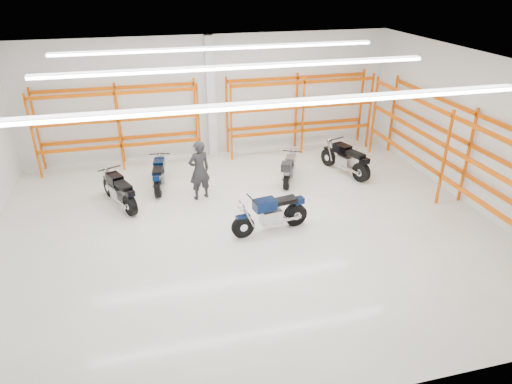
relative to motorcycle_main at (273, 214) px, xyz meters
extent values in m
plane|color=beige|center=(-0.68, 0.31, -0.52)|extent=(14.00, 14.00, 0.00)
cube|color=white|center=(-0.68, 6.31, 1.73)|extent=(14.00, 0.02, 4.50)
cube|color=white|center=(-0.68, -5.69, 1.73)|extent=(14.00, 0.02, 4.50)
cube|color=white|center=(6.32, 0.31, 1.73)|extent=(0.02, 12.00, 4.50)
cube|color=white|center=(-0.68, 0.31, 3.98)|extent=(14.00, 12.00, 0.02)
cube|color=white|center=(-0.68, -2.69, 3.88)|extent=(10.00, 0.22, 0.10)
cube|color=white|center=(-0.68, 0.81, 3.88)|extent=(10.00, 0.22, 0.10)
cube|color=white|center=(-0.68, 3.81, 3.88)|extent=(10.00, 0.22, 0.10)
cylinder|color=black|center=(-0.90, -0.15, -0.20)|extent=(0.66, 0.24, 0.64)
cylinder|color=black|center=(0.68, 0.12, -0.19)|extent=(0.69, 0.30, 0.66)
cylinder|color=silver|center=(-0.90, -0.15, -0.20)|extent=(0.24, 0.18, 0.21)
cylinder|color=silver|center=(0.68, 0.12, -0.19)|extent=(0.27, 0.25, 0.24)
cube|color=#09173A|center=(-0.90, -0.15, 0.12)|extent=(0.41, 0.22, 0.06)
cube|color=#B7B7BC|center=(-0.08, -0.01, -0.07)|extent=(0.62, 0.48, 0.41)
cube|color=#A5A5AA|center=(0.33, 0.06, -0.18)|extent=(0.76, 0.25, 0.09)
cube|color=#09173A|center=(-0.27, -0.04, 0.34)|extent=(0.65, 0.46, 0.30)
cube|color=black|center=(0.33, 0.06, 0.34)|extent=(0.75, 0.44, 0.13)
cube|color=#09173A|center=(0.77, 0.14, 0.25)|extent=(0.31, 0.28, 0.17)
cylinder|color=black|center=(-0.62, -0.10, 0.57)|extent=(0.17, 0.75, 0.04)
sphere|color=silver|center=(-0.94, -0.16, 0.40)|extent=(0.20, 0.20, 0.20)
cylinder|color=silver|center=(0.40, -0.10, -0.18)|extent=(0.81, 0.23, 0.10)
cylinder|color=black|center=(-4.51, 3.31, -0.21)|extent=(0.38, 0.62, 0.63)
cylinder|color=black|center=(-3.86, 1.88, -0.20)|extent=(0.44, 0.67, 0.65)
cylinder|color=silver|center=(-4.51, 3.31, -0.21)|extent=(0.22, 0.25, 0.21)
cylinder|color=silver|center=(-3.86, 1.88, -0.20)|extent=(0.29, 0.30, 0.23)
cube|color=black|center=(-4.51, 3.31, 0.11)|extent=(0.30, 0.41, 0.06)
cube|color=#B7B7BC|center=(-4.17, 2.57, -0.08)|extent=(0.57, 0.65, 0.40)
cube|color=#A5A5AA|center=(-4.01, 2.21, -0.19)|extent=(0.42, 0.72, 0.08)
cube|color=black|center=(-4.25, 2.74, 0.32)|extent=(0.57, 0.68, 0.29)
cube|color=black|center=(-4.01, 2.21, 0.32)|extent=(0.57, 0.76, 0.13)
cube|color=black|center=(-3.83, 1.81, 0.23)|extent=(0.32, 0.34, 0.17)
cylinder|color=black|center=(-4.40, 3.07, 0.55)|extent=(0.68, 0.34, 0.04)
sphere|color=silver|center=(-4.53, 3.35, 0.38)|extent=(0.20, 0.20, 0.20)
cylinder|color=silver|center=(-4.14, 2.10, -0.19)|extent=(0.41, 0.75, 0.09)
cylinder|color=black|center=(-2.78, 4.35, -0.23)|extent=(0.20, 0.60, 0.59)
cylinder|color=black|center=(-3.00, 2.90, -0.22)|extent=(0.27, 0.63, 0.61)
cylinder|color=silver|center=(-2.78, 4.35, -0.23)|extent=(0.16, 0.21, 0.20)
cylinder|color=silver|center=(-3.00, 2.90, -0.22)|extent=(0.23, 0.24, 0.21)
cube|color=#031640|center=(-2.78, 4.35, 0.07)|extent=(0.20, 0.37, 0.06)
cube|color=#B7B7BC|center=(-2.89, 3.59, -0.11)|extent=(0.42, 0.56, 0.37)
cube|color=#A5A5AA|center=(-2.95, 3.23, -0.21)|extent=(0.22, 0.69, 0.08)
cube|color=#031640|center=(-2.87, 3.77, 0.26)|extent=(0.41, 0.59, 0.27)
cube|color=black|center=(-2.95, 3.23, 0.26)|extent=(0.39, 0.68, 0.12)
cube|color=#031640|center=(-3.01, 2.82, 0.18)|extent=(0.25, 0.28, 0.16)
cylinder|color=black|center=(-2.82, 4.10, 0.48)|extent=(0.68, 0.14, 0.04)
sphere|color=silver|center=(-2.77, 4.39, 0.32)|extent=(0.19, 0.19, 0.19)
cylinder|color=silver|center=(-3.11, 3.21, -0.21)|extent=(0.20, 0.74, 0.09)
cylinder|color=black|center=(1.76, 3.63, -0.25)|extent=(0.34, 0.53, 0.54)
cylinder|color=black|center=(1.16, 2.42, -0.24)|extent=(0.39, 0.57, 0.56)
cylinder|color=silver|center=(1.76, 3.63, -0.25)|extent=(0.19, 0.22, 0.18)
cylinder|color=silver|center=(1.16, 2.42, -0.24)|extent=(0.25, 0.26, 0.20)
cube|color=gray|center=(1.76, 3.63, 0.02)|extent=(0.26, 0.35, 0.05)
cube|color=#B7B7BC|center=(1.45, 3.00, -0.14)|extent=(0.50, 0.56, 0.34)
cube|color=#A5A5AA|center=(1.30, 2.70, -0.23)|extent=(0.38, 0.61, 0.07)
cube|color=gray|center=(1.52, 3.15, 0.20)|extent=(0.50, 0.59, 0.25)
cube|color=black|center=(1.30, 2.70, 0.20)|extent=(0.51, 0.65, 0.11)
cube|color=gray|center=(1.13, 2.36, 0.13)|extent=(0.28, 0.30, 0.14)
cylinder|color=black|center=(1.65, 3.42, 0.40)|extent=(0.58, 0.31, 0.03)
sphere|color=silver|center=(1.77, 3.67, 0.25)|extent=(0.17, 0.17, 0.17)
cylinder|color=silver|center=(1.15, 2.73, -0.23)|extent=(0.37, 0.64, 0.08)
cube|color=black|center=(1.08, 2.26, 0.36)|extent=(0.43, 0.44, 0.27)
cylinder|color=black|center=(3.25, 3.93, -0.19)|extent=(0.35, 0.67, 0.66)
cylinder|color=black|center=(3.82, 2.37, -0.18)|extent=(0.42, 0.71, 0.69)
cylinder|color=silver|center=(3.25, 3.93, -0.19)|extent=(0.22, 0.26, 0.22)
cylinder|color=silver|center=(3.82, 2.37, -0.18)|extent=(0.29, 0.30, 0.24)
cube|color=black|center=(3.25, 3.93, 0.14)|extent=(0.29, 0.43, 0.07)
cube|color=#B7B7BC|center=(3.55, 3.12, -0.06)|extent=(0.57, 0.68, 0.42)
cube|color=#A5A5AA|center=(3.69, 2.73, -0.17)|extent=(0.39, 0.77, 0.09)
cube|color=black|center=(3.48, 3.31, 0.37)|extent=(0.56, 0.71, 0.31)
cube|color=black|center=(3.69, 2.73, 0.37)|extent=(0.56, 0.80, 0.13)
cube|color=black|center=(3.85, 2.29, 0.28)|extent=(0.33, 0.35, 0.18)
cylinder|color=black|center=(3.35, 3.66, 0.61)|extent=(0.74, 0.30, 0.04)
sphere|color=silver|center=(3.24, 3.98, 0.43)|extent=(0.21, 0.21, 0.21)
cylinder|color=silver|center=(3.54, 2.62, -0.17)|extent=(0.38, 0.82, 0.10)
imported|color=black|center=(-1.69, 2.48, 0.44)|extent=(0.81, 0.65, 1.93)
cube|color=white|center=(-0.68, 6.13, 1.73)|extent=(0.32, 0.32, 4.50)
cube|color=#DD4800|center=(-6.88, 6.19, 0.98)|extent=(0.07, 0.07, 3.00)
cube|color=#DD4800|center=(-6.88, 5.39, 0.98)|extent=(0.07, 0.07, 3.00)
cube|color=#DD4800|center=(-4.08, 6.19, 0.98)|extent=(0.07, 0.07, 3.00)
cube|color=#DD4800|center=(-4.08, 5.39, 0.98)|extent=(0.07, 0.07, 3.00)
cube|color=#DD4800|center=(-1.28, 6.19, 0.98)|extent=(0.07, 0.07, 3.00)
cube|color=#DD4800|center=(-1.28, 5.39, 0.98)|extent=(0.07, 0.07, 3.00)
cube|color=#DD4800|center=(-4.08, 6.19, 0.42)|extent=(5.60, 0.07, 0.12)
cube|color=#DD4800|center=(-4.08, 5.39, 0.42)|extent=(5.60, 0.07, 0.12)
cube|color=#DD4800|center=(-4.08, 6.19, 1.35)|extent=(5.60, 0.07, 0.12)
cube|color=#DD4800|center=(-4.08, 5.39, 1.35)|extent=(5.60, 0.07, 0.12)
cube|color=#DD4800|center=(-4.08, 6.19, 2.29)|extent=(5.60, 0.07, 0.12)
cube|color=#DD4800|center=(-4.08, 5.39, 2.29)|extent=(5.60, 0.07, 0.12)
cube|color=#DD4800|center=(-0.08, 6.19, 0.98)|extent=(0.07, 0.07, 3.00)
cube|color=#DD4800|center=(-0.08, 5.39, 0.98)|extent=(0.07, 0.07, 3.00)
cube|color=#DD4800|center=(2.72, 6.19, 0.98)|extent=(0.07, 0.07, 3.00)
cube|color=#DD4800|center=(2.72, 5.39, 0.98)|extent=(0.07, 0.07, 3.00)
cube|color=#DD4800|center=(5.52, 6.19, 0.98)|extent=(0.07, 0.07, 3.00)
cube|color=#DD4800|center=(5.52, 5.39, 0.98)|extent=(0.07, 0.07, 3.00)
cube|color=#DD4800|center=(2.72, 6.19, 0.42)|extent=(5.60, 0.07, 0.12)
cube|color=#DD4800|center=(2.72, 5.39, 0.42)|extent=(5.60, 0.07, 0.12)
cube|color=#DD4800|center=(2.72, 6.19, 1.35)|extent=(5.60, 0.07, 0.12)
cube|color=#DD4800|center=(2.72, 5.39, 1.35)|extent=(5.60, 0.07, 0.12)
cube|color=#DD4800|center=(2.72, 6.19, 2.29)|extent=(5.60, 0.07, 0.12)
cube|color=#DD4800|center=(2.72, 5.39, 2.29)|extent=(5.60, 0.07, 0.12)
cube|color=#DD4800|center=(6.20, 0.31, 0.98)|extent=(0.07, 0.07, 3.00)
cube|color=#DD4800|center=(5.40, 0.31, 0.98)|extent=(0.07, 0.07, 3.00)
cube|color=#DD4800|center=(6.20, 4.81, 0.98)|extent=(0.07, 0.07, 3.00)
cube|color=#DD4800|center=(5.40, 4.81, 0.98)|extent=(0.07, 0.07, 3.00)
cube|color=#DD4800|center=(6.20, 0.31, 0.42)|extent=(0.07, 9.00, 0.12)
cube|color=#DD4800|center=(5.40, 0.31, 0.42)|extent=(0.07, 9.00, 0.12)
cube|color=#DD4800|center=(6.20, 0.31, 1.35)|extent=(0.07, 9.00, 0.12)
cube|color=#DD4800|center=(5.40, 0.31, 1.35)|extent=(0.07, 9.00, 0.12)
cube|color=#DD4800|center=(6.20, 0.31, 2.29)|extent=(0.07, 9.00, 0.12)
cube|color=#DD4800|center=(5.40, 0.31, 2.29)|extent=(0.07, 9.00, 0.12)
camera|label=1|loc=(-3.17, -10.57, 6.14)|focal=32.00mm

